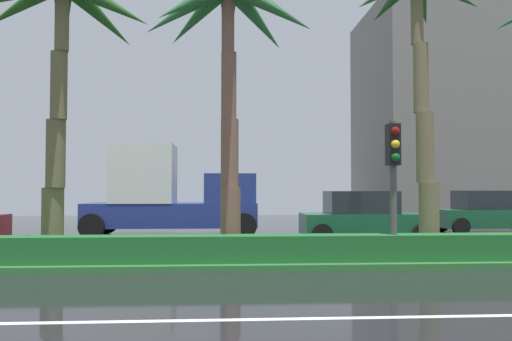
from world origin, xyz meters
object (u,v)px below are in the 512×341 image
(palm_tree_centre, at_px, (228,24))
(box_truck_lead, at_px, (170,195))
(traffic_signal_median_right, at_px, (393,164))
(palm_tree_centre_left, at_px, (60,24))
(palm_tree_centre_right, at_px, (418,21))
(car_in_traffic_third, at_px, (489,213))
(car_in_traffic_second, at_px, (364,217))

(palm_tree_centre, bearing_deg, box_truck_lead, 107.13)
(traffic_signal_median_right, distance_m, box_truck_lead, 10.17)
(palm_tree_centre_left, xyz_separation_m, palm_tree_centre_right, (9.12, 0.25, 0.35))
(palm_tree_centre_left, xyz_separation_m, traffic_signal_median_right, (7.94, -1.19, -3.49))
(palm_tree_centre_left, relative_size, palm_tree_centre_right, 0.93)
(palm_tree_centre_left, xyz_separation_m, car_in_traffic_third, (14.79, 7.52, -5.03))
(palm_tree_centre_right, bearing_deg, car_in_traffic_second, 94.36)
(palm_tree_centre, xyz_separation_m, car_in_traffic_second, (4.66, 4.43, -5.15))
(palm_tree_centre, bearing_deg, car_in_traffic_third, 34.93)
(palm_tree_centre_right, xyz_separation_m, traffic_signal_median_right, (-1.18, -1.43, -3.83))
(palm_tree_centre, relative_size, traffic_signal_median_right, 2.27)
(palm_tree_centre_left, distance_m, palm_tree_centre_right, 9.13)
(car_in_traffic_second, height_order, car_in_traffic_third, same)
(car_in_traffic_second, xyz_separation_m, car_in_traffic_third, (5.99, 3.01, 0.00))
(palm_tree_centre, height_order, car_in_traffic_third, palm_tree_centre)
(palm_tree_centre, bearing_deg, car_in_traffic_second, 43.55)
(palm_tree_centre_left, xyz_separation_m, box_truck_lead, (1.99, 7.02, -4.31))
(palm_tree_centre_right, bearing_deg, box_truck_lead, 136.44)
(box_truck_lead, bearing_deg, car_in_traffic_third, 2.25)
(palm_tree_centre, xyz_separation_m, car_in_traffic_third, (10.66, 7.44, -5.15))
(palm_tree_centre, height_order, car_in_traffic_second, palm_tree_centre)
(car_in_traffic_second, bearing_deg, palm_tree_centre_right, -85.64)
(palm_tree_centre_left, bearing_deg, palm_tree_centre_right, 1.54)
(car_in_traffic_third, bearing_deg, traffic_signal_median_right, -128.17)
(palm_tree_centre_right, distance_m, box_truck_lead, 10.88)
(box_truck_lead, height_order, car_in_traffic_third, box_truck_lead)
(palm_tree_centre_left, distance_m, box_truck_lead, 8.48)
(traffic_signal_median_right, bearing_deg, palm_tree_centre_right, 50.60)
(palm_tree_centre_right, height_order, traffic_signal_median_right, palm_tree_centre_right)
(palm_tree_centre_right, height_order, box_truck_lead, palm_tree_centre_right)
(box_truck_lead, height_order, car_in_traffic_second, box_truck_lead)
(palm_tree_centre_left, height_order, box_truck_lead, palm_tree_centre_left)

